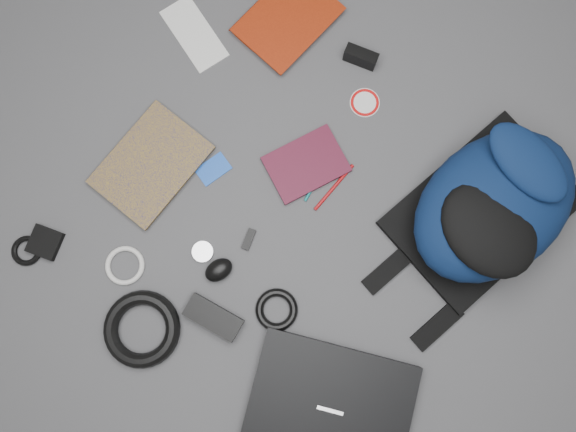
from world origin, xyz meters
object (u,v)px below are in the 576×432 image
Objects in this scene: compact_camera at (361,57)px; pouch at (45,242)px; laptop at (329,409)px; power_brick at (213,317)px; mouse at (219,270)px; dvd_case at (306,164)px; comic_book at (121,141)px; backpack at (494,206)px.

pouch is at bearing -126.65° from compact_camera.
laptop reaches higher than power_brick.
laptop is 0.84m from pouch.
laptop and mouse have the same top height.
laptop reaches higher than dvd_case.
mouse is at bearing -66.50° from dvd_case.
laptop is 1.39× the size of comic_book.
comic_book is (-0.86, 0.18, -0.01)m from laptop.
dvd_case is (-0.43, -0.20, -0.10)m from backpack.
power_brick reaches higher than dvd_case.
backpack is at bearing 69.90° from mouse.
dvd_case is (0.42, 0.27, -0.00)m from comic_book.
dvd_case is 0.36m from mouse.
mouse reaches higher than dvd_case.
pouch is (-0.83, -0.15, -0.01)m from laptop.
power_brick is (0.07, -0.46, 0.01)m from dvd_case.
compact_camera is (-0.07, 0.32, 0.02)m from dvd_case.
laptop is (0.01, -0.64, -0.08)m from backpack.
dvd_case is at bearing 56.67° from pouch.
pouch is at bearing -86.05° from comic_book.
comic_book is 0.68m from compact_camera.
power_brick is at bearing -58.29° from dvd_case.
compact_camera is at bearing 175.83° from backpack.
backpack is 1.14m from pouch.
mouse reaches higher than comic_book.
backpack is 1.26× the size of laptop.
mouse is 0.12m from power_brick.
power_brick is at bearing 157.09° from laptop.
power_brick is at bearing 16.28° from pouch.
mouse is (-0.43, 0.08, -0.00)m from laptop.
power_brick is (-0.36, -0.65, -0.09)m from backpack.
laptop is 2.72× the size of power_brick.
backpack reaches higher than mouse.
laptop reaches higher than pouch.
compact_camera is (-0.51, 0.12, -0.08)m from backpack.
dvd_case is 1.38× the size of power_brick.
laptop is 0.44m from mouse.
comic_book reaches higher than dvd_case.
dvd_case is at bearing 109.52° from laptop.
laptop is at bearing 6.52° from mouse.
compact_camera is 0.68m from mouse.
laptop is at bearing -73.63° from compact_camera.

